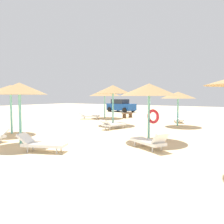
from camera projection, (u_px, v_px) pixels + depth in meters
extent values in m
plane|color=beige|center=(80.00, 139.00, 11.82)|extent=(80.00, 80.00, 0.00)
cylinder|color=#6BC6BC|center=(20.00, 119.00, 10.42)|extent=(0.12, 0.12, 2.35)
cone|color=#9E7A4C|center=(19.00, 89.00, 10.33)|extent=(2.43, 2.43, 0.53)
cylinder|color=#6BC6BC|center=(113.00, 109.00, 17.56)|extent=(0.12, 0.12, 2.46)
cone|color=#9E7A4C|center=(113.00, 89.00, 17.45)|extent=(2.70, 2.70, 0.63)
cylinder|color=#6BC6BC|center=(178.00, 112.00, 16.81)|extent=(0.12, 0.12, 2.10)
cone|color=#9E7A4C|center=(178.00, 95.00, 16.72)|extent=(2.50, 2.50, 0.48)
cylinder|color=#6BC6BC|center=(149.00, 117.00, 11.36)|extent=(0.12, 0.12, 2.29)
cone|color=#9E7A4C|center=(149.00, 90.00, 11.26)|extent=(2.83, 2.83, 0.60)
torus|color=red|center=(153.00, 116.00, 11.23)|extent=(0.71, 0.32, 0.70)
cylinder|color=#6BC6BC|center=(11.00, 113.00, 13.46)|extent=(0.12, 0.12, 2.43)
cone|color=#9E7A4C|center=(11.00, 89.00, 13.37)|extent=(2.62, 2.62, 0.48)
cylinder|color=#6BC6BC|center=(105.00, 107.00, 22.89)|extent=(0.12, 0.12, 2.27)
cone|color=#9E7A4C|center=(105.00, 93.00, 22.79)|extent=(3.07, 3.07, 0.67)
cube|color=white|center=(44.00, 145.00, 9.13)|extent=(1.81, 1.26, 0.12)
cube|color=white|center=(26.00, 138.00, 9.25)|extent=(0.70, 0.78, 0.40)
cylinder|color=silver|center=(27.00, 150.00, 9.03)|extent=(0.06, 0.06, 0.22)
cylinder|color=silver|center=(33.00, 147.00, 9.46)|extent=(0.06, 0.06, 0.22)
cylinder|color=silver|center=(57.00, 151.00, 8.82)|extent=(0.06, 0.06, 0.22)
cylinder|color=silver|center=(61.00, 148.00, 9.25)|extent=(0.06, 0.06, 0.22)
cube|color=white|center=(114.00, 124.00, 15.50)|extent=(1.07, 1.81, 0.12)
cube|color=white|center=(105.00, 122.00, 14.96)|extent=(0.75, 0.66, 0.35)
cylinder|color=silver|center=(110.00, 128.00, 14.95)|extent=(0.06, 0.06, 0.22)
cylinder|color=silver|center=(105.00, 128.00, 15.28)|extent=(0.06, 0.06, 0.22)
cylinder|color=silver|center=(123.00, 127.00, 15.74)|extent=(0.06, 0.06, 0.22)
cylinder|color=silver|center=(119.00, 126.00, 16.07)|extent=(0.06, 0.06, 0.22)
cube|color=white|center=(178.00, 119.00, 19.06)|extent=(1.33, 1.81, 0.12)
cube|color=white|center=(177.00, 115.00, 19.84)|extent=(0.77, 0.68, 0.45)
cylinder|color=silver|center=(174.00, 120.00, 19.70)|extent=(0.06, 0.06, 0.22)
cylinder|color=silver|center=(180.00, 120.00, 19.64)|extent=(0.06, 0.06, 0.22)
cylinder|color=silver|center=(177.00, 122.00, 18.51)|extent=(0.06, 0.06, 0.22)
cylinder|color=silver|center=(182.00, 122.00, 18.45)|extent=(0.06, 0.06, 0.22)
cube|color=white|center=(147.00, 142.00, 9.72)|extent=(1.80, 1.36, 0.12)
cube|color=white|center=(160.00, 138.00, 9.00)|extent=(0.65, 0.75, 0.48)
cylinder|color=silver|center=(161.00, 148.00, 9.32)|extent=(0.06, 0.06, 0.22)
cylinder|color=silver|center=(152.00, 149.00, 9.10)|extent=(0.06, 0.06, 0.22)
cylinder|color=silver|center=(143.00, 143.00, 10.36)|extent=(0.06, 0.06, 0.22)
cylinder|color=silver|center=(135.00, 144.00, 10.15)|extent=(0.06, 0.06, 0.22)
cube|color=white|center=(91.00, 116.00, 21.94)|extent=(1.79, 1.43, 0.12)
cube|color=white|center=(82.00, 114.00, 21.96)|extent=(0.77, 0.82, 0.34)
cylinder|color=silver|center=(84.00, 118.00, 21.76)|extent=(0.06, 0.06, 0.22)
cylinder|color=silver|center=(85.00, 118.00, 22.20)|extent=(0.06, 0.06, 0.22)
cylinder|color=silver|center=(97.00, 118.00, 21.71)|extent=(0.06, 0.06, 0.22)
cylinder|color=silver|center=(97.00, 118.00, 22.15)|extent=(0.06, 0.06, 0.22)
cube|color=white|center=(0.00, 132.00, 11.10)|extent=(0.75, 0.67, 0.32)
cylinder|color=silver|center=(1.00, 140.00, 10.87)|extent=(0.06, 0.06, 0.22)
cube|color=brown|center=(127.00, 113.00, 23.19)|extent=(0.49, 1.52, 0.08)
cube|color=brown|center=(124.00, 116.00, 22.77)|extent=(0.37, 0.14, 0.41)
cube|color=brown|center=(130.00, 115.00, 23.65)|extent=(0.37, 0.14, 0.41)
cube|color=#194C9E|center=(121.00, 107.00, 31.69)|extent=(4.24, 2.38, 0.90)
cube|color=#262D38|center=(120.00, 101.00, 31.78)|extent=(2.24, 1.89, 0.60)
cylinder|color=black|center=(133.00, 110.00, 31.43)|extent=(0.67, 0.33, 0.64)
cylinder|color=black|center=(124.00, 110.00, 30.15)|extent=(0.67, 0.33, 0.64)
cylinder|color=black|center=(118.00, 109.00, 33.28)|extent=(0.67, 0.33, 0.64)
cylinder|color=black|center=(110.00, 109.00, 32.00)|extent=(0.67, 0.33, 0.64)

